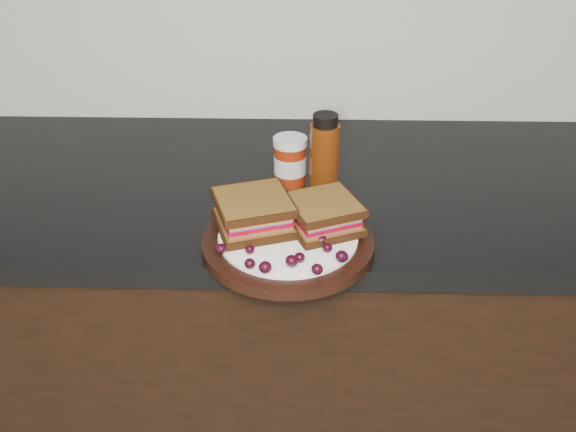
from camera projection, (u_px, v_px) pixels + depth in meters
name	position (u px, v px, depth m)	size (l,w,h in m)	color
base_cabinets	(224.00, 356.00, 1.50)	(3.96, 0.58, 0.86)	black
countertop	(212.00, 187.00, 1.26)	(3.98, 0.60, 0.04)	black
plate	(288.00, 243.00, 1.04)	(0.28, 0.28, 0.02)	black
sandwich_left	(254.00, 213.00, 1.04)	(0.12, 0.12, 0.05)	brown
sandwich_right	(323.00, 214.00, 1.04)	(0.11, 0.11, 0.05)	brown
grape_0	(221.00, 249.00, 0.99)	(0.02, 0.02, 0.02)	black
grape_1	(250.00, 250.00, 0.99)	(0.01, 0.01, 0.01)	black
grape_2	(250.00, 263.00, 0.95)	(0.02, 0.02, 0.02)	black
grape_3	(265.00, 267.00, 0.94)	(0.02, 0.02, 0.02)	black
grape_4	(292.00, 261.00, 0.96)	(0.02, 0.02, 0.02)	black
grape_5	(300.00, 257.00, 0.97)	(0.02, 0.02, 0.02)	black
grape_6	(317.00, 269.00, 0.94)	(0.02, 0.02, 0.02)	black
grape_7	(342.00, 256.00, 0.97)	(0.02, 0.02, 0.02)	black
grape_8	(327.00, 248.00, 0.99)	(0.02, 0.02, 0.01)	black
grape_9	(322.00, 240.00, 1.01)	(0.02, 0.02, 0.02)	black
grape_10	(342.00, 228.00, 1.04)	(0.02, 0.02, 0.02)	black
grape_11	(328.00, 224.00, 1.05)	(0.02, 0.02, 0.02)	black
grape_12	(322.00, 215.00, 1.07)	(0.02, 0.02, 0.01)	black
grape_13	(244.00, 212.00, 1.08)	(0.02, 0.02, 0.02)	black
grape_14	(243.00, 223.00, 1.05)	(0.02, 0.02, 0.02)	black
grape_15	(253.00, 232.00, 1.03)	(0.02, 0.02, 0.02)	black
grape_16	(257.00, 216.00, 1.07)	(0.02, 0.02, 0.02)	black
grape_17	(253.00, 220.00, 1.05)	(0.02, 0.02, 0.02)	black
grape_18	(238.00, 230.00, 1.03)	(0.02, 0.02, 0.02)	black
condiment_jar	(290.00, 161.00, 1.21)	(0.06, 0.06, 0.09)	maroon
oil_bottle	(324.00, 153.00, 1.17)	(0.05, 0.05, 0.15)	#542208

